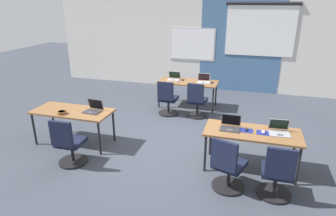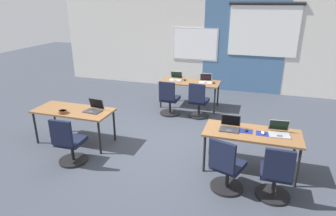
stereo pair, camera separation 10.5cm
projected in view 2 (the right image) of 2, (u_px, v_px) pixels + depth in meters
The scene contains 22 objects.
ground_plane at pixel (165, 141), 6.17m from camera, with size 24.00×24.00×0.00m.
back_wall_assembly at pixel (206, 45), 9.41m from camera, with size 10.00×0.27×2.80m.
desk_near_left at pixel (74, 113), 5.90m from camera, with size 1.60×0.70×0.72m.
desk_near_right at pixel (252, 135), 4.91m from camera, with size 1.60×0.70×0.72m.
desk_far_center at pixel (190, 84), 7.90m from camera, with size 1.60×0.70×0.72m.
laptop_near_right_end at pixel (279, 132), 4.80m from camera, with size 0.36×0.34×0.23m.
mousepad_near_right_end at pixel (263, 134), 4.83m from camera, with size 0.22×0.19×0.00m.
mouse_near_right_end at pixel (263, 133), 4.82m from camera, with size 0.07×0.11×0.03m.
chair_near_right_end at pixel (276, 177), 4.25m from camera, with size 0.52×0.54×0.92m.
laptop_far_left at pixel (176, 78), 8.03m from camera, with size 0.35×0.34×0.22m.
mouse_far_left at pixel (185, 80), 7.97m from camera, with size 0.07×0.11×0.03m.
chair_far_left at pixel (169, 101), 7.42m from camera, with size 0.52×0.54×0.92m.
laptop_near_left_inner at pixel (94, 109), 5.80m from camera, with size 0.36×0.32×0.23m.
chair_near_left_inner at pixel (69, 145), 5.19m from camera, with size 0.52×0.55×0.92m.
laptop_far_right at pixel (206, 81), 7.78m from camera, with size 0.37×0.34×0.23m.
mouse_far_right at pixel (214, 83), 7.69m from camera, with size 0.07×0.11×0.03m.
chair_far_right at pixel (198, 103), 7.27m from camera, with size 0.52×0.55×0.92m.
laptop_near_right_inner at pixel (230, 126), 4.99m from camera, with size 0.33×0.29×0.23m.
mousepad_near_right_inner at pixel (246, 131), 4.92m from camera, with size 0.22×0.19×0.00m.
mouse_near_right_inner at pixel (246, 130), 4.92m from camera, with size 0.07×0.11×0.03m.
chair_near_right_inner at pixel (226, 169), 4.45m from camera, with size 0.56×0.61×0.92m.
snack_bowl at pixel (63, 112), 5.68m from camera, with size 0.18×0.18×0.06m.
Camera 2 is at (1.74, -5.25, 2.82)m, focal length 31.09 mm.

